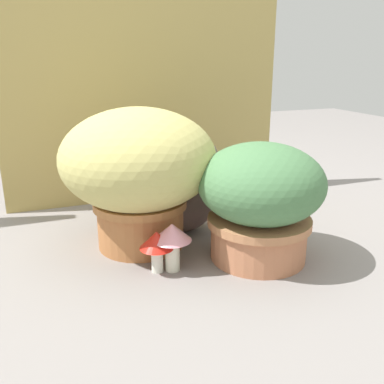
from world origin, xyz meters
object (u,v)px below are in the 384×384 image
at_px(mushroom_ornament_red, 157,243).
at_px(mushroom_ornament_pink, 172,237).
at_px(leafy_planter, 260,198).
at_px(cat, 186,198).
at_px(grass_planter, 139,169).

relative_size(mushroom_ornament_red, mushroom_ornament_pink, 0.86).
distance_m(leafy_planter, cat, 0.32).
bearing_deg(leafy_planter, mushroom_ornament_red, 175.91).
distance_m(cat, mushroom_ornament_pink, 0.30).
xyz_separation_m(leafy_planter, mushroom_ornament_red, (-0.32, 0.02, -0.10)).
xyz_separation_m(cat, mushroom_ornament_red, (-0.18, -0.26, -0.03)).
relative_size(grass_planter, leafy_planter, 1.30).
bearing_deg(cat, mushroom_ornament_pink, -117.62).
height_order(grass_planter, mushroom_ornament_pink, grass_planter).
relative_size(leafy_planter, mushroom_ornament_red, 3.03).
bearing_deg(mushroom_ornament_pink, mushroom_ornament_red, 170.07).
bearing_deg(grass_planter, mushroom_ornament_pink, -78.96).
distance_m(cat, mushroom_ornament_red, 0.32).
height_order(grass_planter, mushroom_ornament_red, grass_planter).
xyz_separation_m(grass_planter, mushroom_ornament_pink, (0.04, -0.21, -0.15)).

